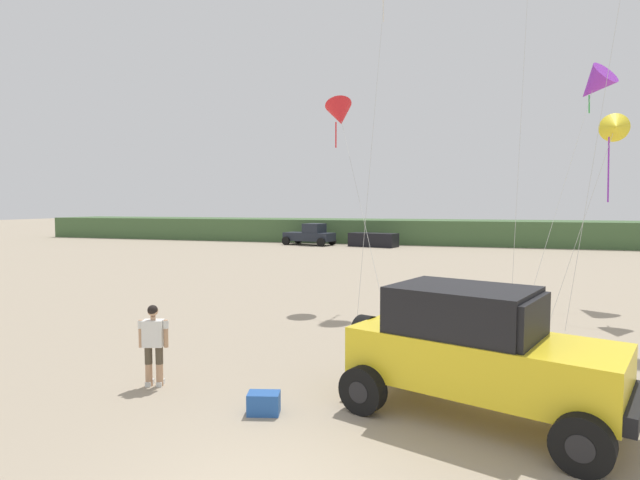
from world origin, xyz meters
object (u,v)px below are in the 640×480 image
Objects in this scene: distant_pickup at (310,235)px; kite_purple_stunt at (340,114)px; jeep at (478,349)px; cooler_box at (264,403)px; person_watching at (154,341)px; distant_sedan at (373,240)px; kite_yellow_diamond at (594,85)px; kite_green_box at (615,127)px.

kite_purple_stunt is at bearing -69.27° from distant_pickup.
jeep reaches higher than cooler_box.
distant_sedan is (-2.78, 35.88, -0.34)m from person_watching.
kite_purple_stunt is (9.88, -26.10, 6.08)m from distant_pickup.
jeep is at bearing -67.25° from distant_pickup.
kite_purple_stunt is 0.83× the size of kite_yellow_diamond.
distant_pickup is 32.42m from kite_green_box.
kite_green_box is (9.17, 0.42, -0.82)m from kite_purple_stunt.
kite_yellow_diamond reaches higher than distant_pickup.
kite_green_box reaches higher than person_watching.
cooler_box is at bearing -125.18° from kite_green_box.
jeep is 6.29m from person_watching.
person_watching is at bearing 151.75° from cooler_box.
jeep is 1.02× the size of distant_pickup.
kite_purple_stunt is (-5.06, 9.53, 5.82)m from jeep.
kite_yellow_diamond is at bearing -46.08° from distant_sedan.
kite_yellow_diamond is (10.41, 14.10, 7.44)m from person_watching.
kite_purple_stunt is 9.22m from kite_green_box.
person_watching is at bearing -76.45° from distant_pickup.
jeep is at bearing -112.46° from kite_green_box.
person_watching is 0.18× the size of kite_yellow_diamond.
cooler_box is 0.08× the size of kite_green_box.
kite_yellow_diamond is at bearing 89.65° from kite_green_box.
cooler_box is (-3.58, -0.97, -1.01)m from jeep.
distant_pickup is at bearing 126.57° from kite_green_box.
kite_yellow_diamond is (19.08, -21.88, 7.44)m from distant_pickup.
kite_yellow_diamond reaches higher than jeep.
kite_green_box is at bearing 2.59° from kite_purple_stunt.
jeep is 38.64m from distant_pickup.
kite_purple_stunt reaches higher than jeep.
distant_sedan is (5.89, -0.10, -0.34)m from distant_pickup.
person_watching is at bearing -72.84° from distant_sedan.
person_watching is (-6.27, -0.34, -0.26)m from jeep.
distant_pickup is at bearing -168.22° from distant_sedan.
person_watching is at bearing -135.27° from kite_green_box.
kite_green_box reaches higher than distant_pickup.
jeep is 0.74× the size of kite_green_box.
kite_purple_stunt is at bearing 83.02° from person_watching.
cooler_box is at bearing -13.13° from person_watching.
distant_pickup is at bearing 110.73° from kite_purple_stunt.
kite_purple_stunt is at bearing 82.91° from cooler_box.
cooler_box is at bearing -117.65° from kite_yellow_diamond.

